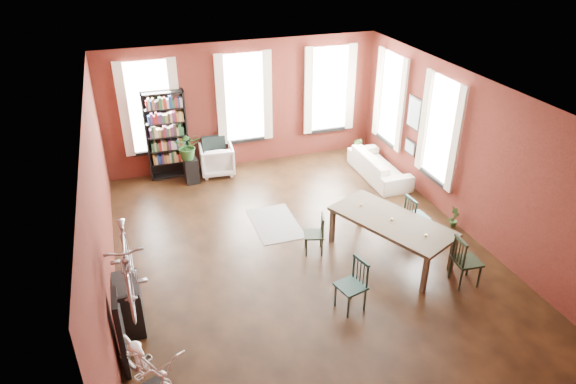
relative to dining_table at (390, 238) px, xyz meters
name	(u,v)px	position (x,y,z in m)	size (l,w,h in m)	color
room	(307,141)	(-1.32, 1.11, 1.74)	(9.00, 9.04, 3.22)	black
dining_table	(390,238)	(0.00, 0.00, 0.00)	(1.06, 2.33, 0.79)	#473C2B
dining_chair_a	(351,286)	(-1.35, -1.16, 0.07)	(0.43, 0.43, 0.93)	#1A3936
dining_chair_b	(314,234)	(-1.34, 0.56, 0.01)	(0.37, 0.37, 0.81)	black
dining_chair_c	(467,261)	(0.87, -1.19, 0.08)	(0.44, 0.44, 0.95)	black
dining_chair_d	(417,217)	(0.82, 0.42, 0.07)	(0.43, 0.43, 0.93)	#1B3D3A
bookshelf	(167,135)	(-3.57, 4.80, 0.70)	(1.00, 0.32, 2.20)	black
white_armchair	(217,158)	(-2.43, 4.59, 0.02)	(0.82, 0.76, 0.84)	white
cream_sofa	(380,162)	(1.38, 3.10, 0.01)	(2.08, 0.61, 0.81)	beige
striped_rug	(275,223)	(-1.75, 1.79, -0.39)	(0.93, 1.48, 0.01)	black
bike_wall_rack	(121,334)	(-4.97, -1.30, 0.25)	(0.16, 0.60, 1.30)	black
console_table	(129,305)	(-4.85, -0.40, 0.00)	(0.40, 0.80, 0.80)	black
plant_stand	(191,171)	(-3.13, 4.27, -0.08)	(0.32, 0.32, 0.63)	black
plant_by_sofa	(355,155)	(1.24, 4.21, -0.25)	(0.36, 0.65, 0.29)	#396327
plant_small	(453,223)	(1.79, 0.48, -0.31)	(0.25, 0.48, 0.17)	#2C5321
bicycle_floor	(145,344)	(-4.66, -2.00, 0.61)	(0.60, 0.91, 1.73)	white
bicycle_hung	(123,243)	(-4.72, -1.30, 1.73)	(0.47, 1.00, 1.66)	#A5A8AD
plant_on_stand	(188,149)	(-3.15, 4.30, 0.50)	(0.62, 0.68, 0.53)	#265622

